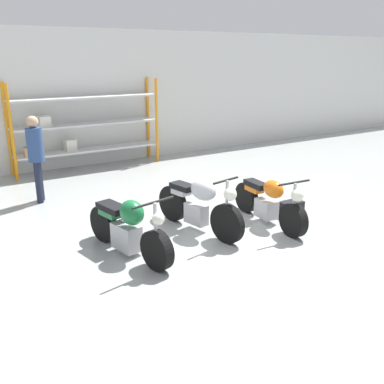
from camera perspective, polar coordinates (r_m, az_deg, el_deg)
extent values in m
plane|color=#9EA3A0|center=(7.21, 1.67, -6.13)|extent=(30.00, 30.00, 0.00)
cube|color=silver|center=(12.04, -14.22, 11.93)|extent=(30.00, 0.08, 3.60)
cylinder|color=orange|center=(11.05, -22.90, 7.22)|extent=(0.08, 0.08, 2.32)
cylinder|color=orange|center=(12.22, -4.73, 9.44)|extent=(0.08, 0.08, 2.32)
cylinder|color=orange|center=(11.59, -23.36, 7.60)|extent=(0.08, 0.08, 2.32)
cylinder|color=orange|center=(12.71, -5.88, 9.73)|extent=(0.08, 0.08, 2.32)
cube|color=silver|center=(11.87, -13.58, 5.50)|extent=(3.84, 0.55, 0.05)
cube|color=silver|center=(11.75, -13.83, 8.78)|extent=(3.84, 0.55, 0.05)
cube|color=silver|center=(11.67, -14.08, 12.12)|extent=(3.84, 0.55, 0.05)
cube|color=silver|center=(11.44, -19.14, 8.89)|extent=(0.29, 0.33, 0.27)
cube|color=tan|center=(11.33, -20.64, 5.03)|extent=(0.34, 0.23, 0.24)
cube|color=silver|center=(11.77, -15.93, 6.05)|extent=(0.29, 0.31, 0.29)
cylinder|color=black|center=(6.11, -4.70, -7.75)|extent=(0.27, 0.61, 0.60)
cylinder|color=black|center=(7.16, -11.71, -4.13)|extent=(0.27, 0.61, 0.60)
cube|color=#ADADB2|center=(6.67, -8.73, -5.91)|extent=(0.36, 0.53, 0.40)
ellipsoid|color=#196B38|center=(6.37, -8.03, -2.73)|extent=(0.40, 0.49, 0.38)
cube|color=black|center=(6.80, -10.58, -2.04)|extent=(0.38, 0.61, 0.10)
cube|color=#196B38|center=(6.87, -10.76, -2.64)|extent=(0.30, 0.43, 0.12)
cylinder|color=#ADADB2|center=(5.98, -4.90, -4.65)|extent=(0.06, 0.06, 0.70)
sphere|color=silver|center=(5.88, -4.51, -3.61)|extent=(0.17, 0.17, 0.17)
cylinder|color=black|center=(5.88, -5.18, -1.41)|extent=(0.71, 0.18, 0.04)
cylinder|color=black|center=(6.94, 4.70, -4.21)|extent=(0.24, 0.67, 0.66)
cylinder|color=black|center=(7.85, -2.59, -1.51)|extent=(0.24, 0.67, 0.66)
cube|color=#ADADB2|center=(7.42, 0.56, -2.92)|extent=(0.28, 0.46, 0.35)
ellipsoid|color=#B7B7BF|center=(7.15, 1.51, 0.26)|extent=(0.40, 0.57, 0.35)
cube|color=black|center=(7.53, -1.24, 0.74)|extent=(0.33, 0.50, 0.10)
cube|color=#B7B7BF|center=(7.59, -1.46, 0.16)|extent=(0.27, 0.36, 0.12)
cylinder|color=#ADADB2|center=(6.83, 4.65, -1.38)|extent=(0.06, 0.06, 0.72)
sphere|color=silver|center=(6.73, 5.12, -0.30)|extent=(0.21, 0.21, 0.21)
cylinder|color=black|center=(6.74, 4.54, 1.56)|extent=(0.55, 0.14, 0.04)
cylinder|color=black|center=(7.36, 13.35, -3.68)|extent=(0.19, 0.59, 0.58)
cylinder|color=black|center=(8.37, 7.26, -0.68)|extent=(0.19, 0.59, 0.58)
cube|color=#ADADB2|center=(7.90, 9.88, -2.17)|extent=(0.29, 0.42, 0.33)
ellipsoid|color=orange|center=(7.64, 10.81, 0.37)|extent=(0.30, 0.48, 0.31)
cube|color=black|center=(8.04, 8.54, 1.03)|extent=(0.25, 0.54, 0.10)
cube|color=orange|center=(8.11, 8.29, 0.51)|extent=(0.21, 0.38, 0.12)
cylinder|color=#ADADB2|center=(7.26, 13.43, -1.27)|extent=(0.05, 0.05, 0.64)
sphere|color=silver|center=(7.17, 13.86, -0.47)|extent=(0.21, 0.21, 0.21)
cylinder|color=black|center=(7.19, 13.46, 1.22)|extent=(0.64, 0.08, 0.04)
cylinder|color=#1E2338|center=(9.47, -19.64, 1.48)|extent=(0.13, 0.13, 0.86)
cylinder|color=#1E2338|center=(9.30, -19.79, 1.18)|extent=(0.13, 0.13, 0.86)
cylinder|color=navy|center=(9.21, -20.21, 5.95)|extent=(0.41, 0.41, 0.68)
sphere|color=tan|center=(9.13, -20.52, 8.76)|extent=(0.23, 0.23, 0.23)
cube|color=black|center=(8.36, 13.10, -2.15)|extent=(0.44, 0.26, 0.28)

